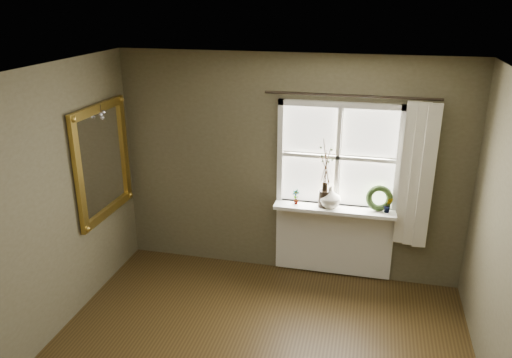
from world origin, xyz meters
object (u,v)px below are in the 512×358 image
Objects in this scene: cream_vase at (330,197)px; wreath at (379,201)px; gilt_mirror at (103,161)px; dark_jug at (324,198)px.

wreath reaches higher than cream_vase.
gilt_mirror reaches higher than wreath.
wreath is at bearing 4.29° from cream_vase.
dark_jug is 0.67× the size of wreath.
wreath is (0.53, 0.04, -0.01)m from cream_vase.
dark_jug is 0.60m from wreath.
cream_vase is 2.55m from gilt_mirror.
cream_vase is (0.07, 0.00, 0.03)m from dark_jug.
cream_vase is at bearing 0.00° from dark_jug.
gilt_mirror is (-2.39, -0.54, 0.43)m from dark_jug.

